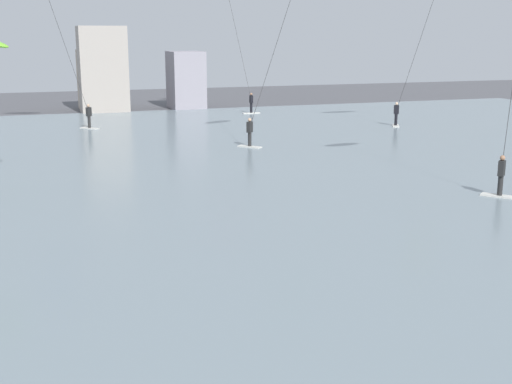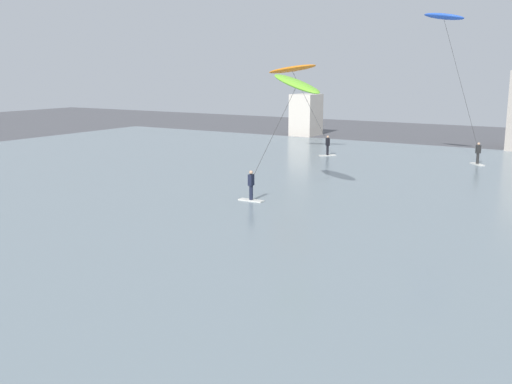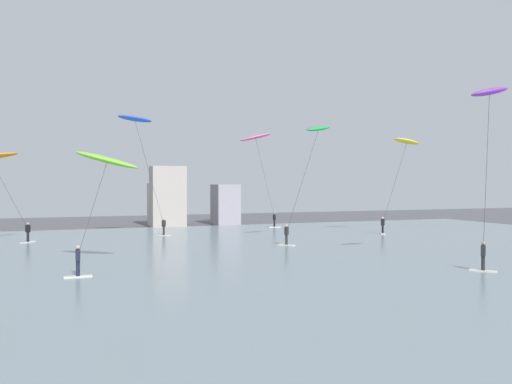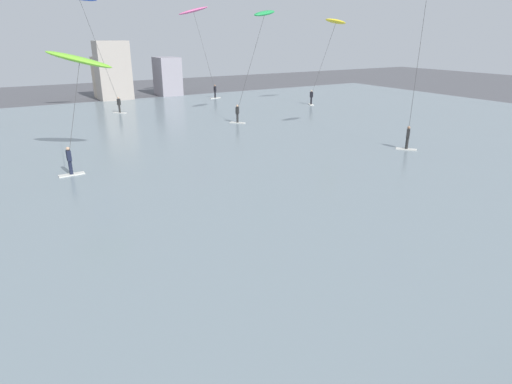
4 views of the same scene
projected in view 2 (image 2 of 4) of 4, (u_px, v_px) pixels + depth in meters
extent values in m
cube|color=gray|center=(392.00, 205.00, 31.20)|extent=(84.00, 52.00, 0.10)
cube|color=beige|center=(306.00, 115.00, 64.51)|extent=(2.54, 3.24, 4.45)
cube|color=silver|center=(251.00, 200.00, 32.04)|extent=(1.42, 0.50, 0.06)
cylinder|color=#191E33|center=(251.00, 193.00, 31.95)|extent=(0.20, 0.20, 0.78)
cube|color=#191E33|center=(251.00, 180.00, 31.81)|extent=(0.23, 0.35, 0.60)
sphere|color=tan|center=(251.00, 172.00, 31.73)|extent=(0.20, 0.20, 0.20)
cylinder|color=#333333|center=(274.00, 134.00, 31.77)|extent=(1.61, 2.07, 4.95)
ellipsoid|color=#7AD133|center=(296.00, 84.00, 31.70)|extent=(3.85, 2.54, 1.29)
cube|color=silver|center=(327.00, 155.00, 48.86)|extent=(1.19, 1.38, 0.06)
cylinder|color=black|center=(328.00, 150.00, 48.78)|extent=(0.20, 0.20, 0.78)
cube|color=black|center=(328.00, 142.00, 48.64)|extent=(0.40, 0.38, 0.60)
sphere|color=tan|center=(328.00, 137.00, 48.56)|extent=(0.20, 0.20, 0.20)
cylinder|color=#333333|center=(310.00, 107.00, 48.05)|extent=(2.54, 1.64, 5.74)
ellipsoid|color=orange|center=(292.00, 69.00, 47.41)|extent=(4.11, 1.85, 1.12)
cube|color=silver|center=(477.00, 164.00, 44.30)|extent=(1.24, 1.35, 0.06)
cylinder|color=black|center=(478.00, 159.00, 44.22)|extent=(0.20, 0.20, 0.78)
cube|color=black|center=(478.00, 149.00, 44.08)|extent=(0.40, 0.39, 0.60)
sphere|color=tan|center=(479.00, 144.00, 43.99)|extent=(0.20, 0.20, 0.20)
cylinder|color=#333333|center=(461.00, 85.00, 43.29)|extent=(2.79, 1.36, 9.40)
ellipsoid|color=blue|center=(444.00, 16.00, 42.47)|extent=(3.05, 1.32, 0.94)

